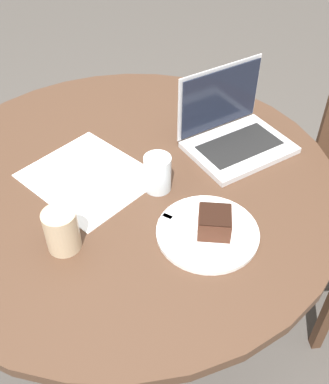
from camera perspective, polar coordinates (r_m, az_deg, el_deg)
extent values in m
plane|color=#4C4742|center=(1.89, -3.41, -15.81)|extent=(12.00, 12.00, 0.00)
cylinder|color=#4C3323|center=(1.88, -3.42, -15.65)|extent=(0.58, 0.58, 0.02)
cylinder|color=#4C3323|center=(1.58, -3.97, -8.64)|extent=(0.09, 0.09, 0.72)
cylinder|color=#4C3323|center=(1.31, -4.73, 1.58)|extent=(1.22, 1.22, 0.03)
cube|color=#472D1E|center=(1.75, 20.01, -14.34)|extent=(0.05, 0.05, 0.43)
cube|color=#472D1E|center=(1.96, 15.91, -5.13)|extent=(0.05, 0.05, 0.43)
cube|color=white|center=(1.31, -9.65, 1.93)|extent=(0.38, 0.35, 0.00)
cylinder|color=white|center=(1.14, 5.48, -5.12)|extent=(0.26, 0.26, 0.01)
cube|color=#472619|center=(1.12, 6.36, -3.89)|extent=(0.12, 0.12, 0.05)
cube|color=black|center=(1.10, 6.48, -2.83)|extent=(0.11, 0.11, 0.00)
cube|color=silver|center=(1.14, 3.54, -4.46)|extent=(0.16, 0.08, 0.00)
cube|color=silver|center=(1.16, 0.34, -3.14)|extent=(0.04, 0.04, 0.00)
cylinder|color=#C6AD89|center=(1.10, -12.92, -4.77)|extent=(0.08, 0.08, 0.11)
cylinder|color=silver|center=(1.23, -0.88, 2.40)|extent=(0.08, 0.08, 0.11)
cube|color=silver|center=(1.41, 9.47, 5.59)|extent=(0.25, 0.32, 0.02)
cube|color=black|center=(1.40, 9.51, 5.91)|extent=(0.15, 0.26, 0.00)
cube|color=silver|center=(1.42, 6.96, 11.79)|extent=(0.03, 0.30, 0.21)
cube|color=black|center=(1.42, 7.06, 11.72)|extent=(0.03, 0.28, 0.20)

